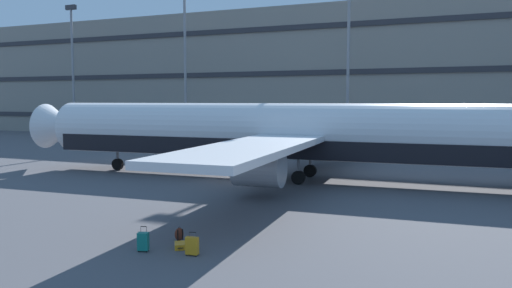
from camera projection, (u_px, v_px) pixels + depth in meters
ground_plane at (234, 180)px, 34.08m from camera, size 600.00×600.00×0.00m
terminal_structure at (358, 75)px, 73.62m from camera, size 144.59×19.59×18.34m
airliner at (290, 134)px, 34.10m from camera, size 42.60×34.45×11.11m
light_mast_far_left at (73, 60)px, 75.67m from camera, size 1.80×0.50×19.88m
light_mast_left at (185, 47)px, 67.98m from camera, size 1.80×0.50×22.23m
light_mast_center_left at (349, 29)px, 59.24m from camera, size 1.80×0.50×24.50m
suitcase_silver at (180, 246)px, 18.48m from camera, size 0.69×0.74×0.21m
suitcase_laid_flat at (143, 241)px, 18.08m from camera, size 0.45×0.36×0.92m
suitcase_red at (192, 246)px, 17.60m from camera, size 0.48×0.26×0.84m
backpack_black at (179, 234)px, 19.49m from camera, size 0.40×0.44×0.57m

